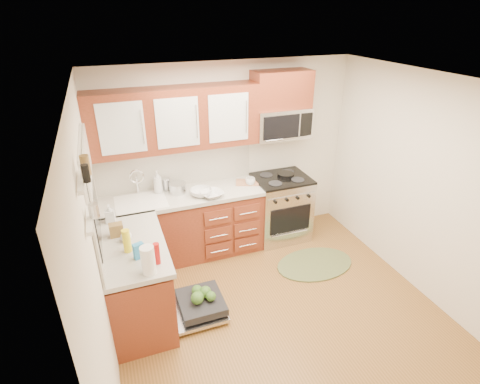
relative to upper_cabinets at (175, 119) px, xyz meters
name	(u,v)px	position (x,y,z in m)	size (l,w,h in m)	color
floor	(279,312)	(0.73, -1.57, -1.88)	(3.50, 3.50, 0.00)	brown
ceiling	(293,85)	(0.73, -1.57, 0.62)	(3.50, 3.50, 0.00)	white
wall_back	(228,156)	(0.73, 0.18, -0.62)	(3.50, 0.04, 2.50)	silver
wall_front	(418,356)	(0.73, -3.33, -0.62)	(3.50, 0.04, 2.50)	silver
wall_left	(96,252)	(-1.02, -1.57, -0.62)	(0.04, 3.50, 2.50)	silver
wall_right	(425,189)	(2.48, -1.57, -0.62)	(0.04, 3.50, 2.50)	silver
base_cabinet_back	(185,227)	(0.00, -0.12, -1.45)	(2.05, 0.60, 0.85)	#5A2914
base_cabinet_left	(138,282)	(-0.72, -1.05, -1.45)	(0.60, 1.25, 0.85)	#5A2914
countertop_back	(183,196)	(0.00, -0.14, -0.97)	(2.07, 0.64, 0.05)	#B8B5A8
countertop_left	(133,246)	(-0.71, -1.05, -0.97)	(0.64, 1.27, 0.05)	#B8B5A8
backsplash_back	(176,166)	(0.00, 0.16, -0.67)	(2.05, 0.02, 0.57)	beige
backsplash_left	(97,225)	(-1.01, -1.05, -0.67)	(0.02, 1.25, 0.57)	beige
upper_cabinets	(175,119)	(0.00, 0.00, 0.00)	(2.05, 0.35, 0.75)	#5A2914
cabinet_over_mw	(281,89)	(1.41, 0.00, 0.26)	(0.76, 0.35, 0.47)	#5A2914
range	(280,207)	(1.41, -0.15, -1.40)	(0.76, 0.64, 0.95)	silver
microwave	(281,123)	(1.41, -0.02, -0.18)	(0.76, 0.38, 0.40)	silver
sink	(142,211)	(-0.52, -0.16, -1.07)	(0.62, 0.50, 0.26)	white
dishwasher	(198,306)	(-0.13, -1.27, -1.77)	(0.70, 0.60, 0.20)	silver
window	(91,194)	(-1.01, -1.07, -0.32)	(0.03, 1.05, 1.05)	white
window_blind	(87,160)	(-0.98, -1.07, 0.00)	(0.02, 0.96, 0.40)	white
shelf_upper	(81,181)	(-0.99, -1.92, 0.17)	(0.04, 0.40, 0.03)	white
shelf_lower	(89,220)	(-0.99, -1.92, -0.12)	(0.04, 0.40, 0.03)	white
rug	(315,264)	(1.54, -0.96, -1.86)	(1.05, 0.68, 0.02)	#536338
skillet	(286,175)	(1.48, -0.12, -0.90)	(0.23, 0.23, 0.04)	black
stock_pot	(178,188)	(-0.04, -0.05, -0.88)	(0.22, 0.22, 0.13)	silver
cutting_board	(247,182)	(0.91, -0.10, -0.94)	(0.31, 0.20, 0.02)	#A3704A
canister	(166,184)	(-0.16, 0.07, -0.87)	(0.10, 0.10, 0.17)	silver
paper_towel_roll	(148,260)	(-0.62, -1.58, -0.81)	(0.13, 0.13, 0.27)	white
mustard_bottle	(127,241)	(-0.77, -1.17, -0.83)	(0.08, 0.08, 0.24)	yellow
red_bottle	(157,254)	(-0.52, -1.47, -0.84)	(0.06, 0.06, 0.22)	#A6100D
wooden_box	(116,230)	(-0.85, -0.84, -0.88)	(0.14, 0.10, 0.14)	brown
blue_carton	(139,251)	(-0.68, -1.32, -0.87)	(0.10, 0.06, 0.16)	#2984BF
bowl_a	(212,194)	(0.34, -0.32, -0.92)	(0.28, 0.28, 0.07)	#999999
bowl_b	(201,192)	(0.22, -0.24, -0.91)	(0.28, 0.28, 0.09)	#999999
cup	(250,181)	(0.93, -0.16, -0.90)	(0.13, 0.13, 0.10)	#999999
soap_bottle_a	(158,182)	(-0.27, 0.03, -0.80)	(0.12, 0.12, 0.30)	#999999
soap_bottle_b	(110,213)	(-0.90, -0.52, -0.84)	(0.10, 0.10, 0.22)	#999999
soap_bottle_c	(126,235)	(-0.76, -0.98, -0.88)	(0.12, 0.12, 0.15)	#999999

